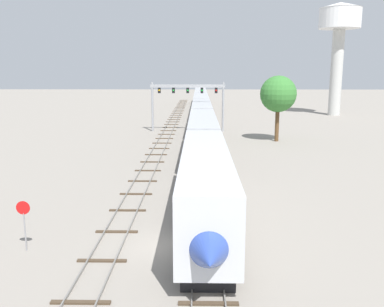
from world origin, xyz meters
The scene contains 8 objects.
ground_plane centered at (0.00, 0.00, 0.00)m, with size 400.00×400.00×0.00m, color gray.
track_main centered at (2.00, 60.00, 0.07)m, with size 2.60×200.00×0.16m.
track_near centered at (-3.50, 40.00, 0.07)m, with size 2.60×160.00×0.16m.
passenger_train centered at (2.00, 54.54, 2.61)m, with size 3.04×121.73×4.80m.
signal_gantry centered at (-0.25, 45.64, 5.87)m, with size 12.10×0.49×7.98m.
water_tower centered at (31.80, 71.47, 18.65)m, with size 8.96×8.96×24.12m.
stop_sign centered at (-8.00, -0.73, 1.87)m, with size 0.76×0.08×2.88m.
trackside_tree_left centered at (12.57, 36.15, 6.59)m, with size 5.04×5.04×9.16m.
Camera 1 is at (1.56, -22.19, 9.84)m, focal length 38.95 mm.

